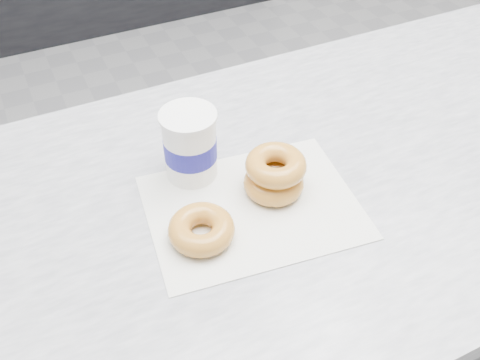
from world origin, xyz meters
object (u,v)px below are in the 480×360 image
object	(u,v)px
coffee_cup	(190,144)
counter	(304,311)
donut_stack	(275,174)
donut_single	(201,229)

from	to	relation	value
coffee_cup	counter	bearing A→B (deg)	-4.69
donut_stack	donut_single	bearing A→B (deg)	-163.27
donut_single	donut_stack	xyz separation A→B (m)	(0.15, 0.05, 0.02)
donut_stack	coffee_cup	distance (m)	0.15
donut_stack	coffee_cup	xyz separation A→B (m)	(-0.11, 0.10, 0.03)
donut_stack	coffee_cup	world-z (taller)	coffee_cup
counter	coffee_cup	world-z (taller)	coffee_cup
counter	donut_single	bearing A→B (deg)	-168.36
donut_single	coffee_cup	world-z (taller)	coffee_cup
counter	coffee_cup	size ratio (longest dim) A/B	24.01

